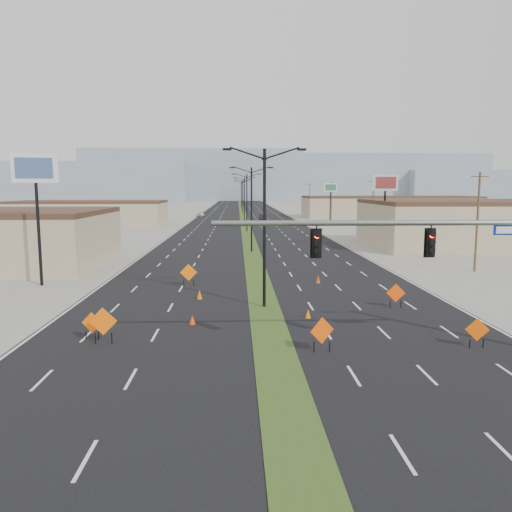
{
  "coord_description": "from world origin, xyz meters",
  "views": [
    {
      "loc": [
        -1.71,
        -19.25,
        7.6
      ],
      "look_at": [
        -0.49,
        12.87,
        3.2
      ],
      "focal_mm": 35.0,
      "sensor_mm": 36.0,
      "label": 1
    }
  ],
  "objects_px": {
    "car_left": "(230,222)",
    "signal_mast": "(472,253)",
    "cone_1": "(308,314)",
    "cone_2": "(318,280)",
    "construction_sign_0": "(92,324)",
    "construction_sign_1": "(103,323)",
    "construction_sign_5": "(477,331)",
    "pole_sign_west": "(35,178)",
    "streetlight_5": "(242,194)",
    "construction_sign_4": "(396,294)",
    "pole_sign_east_near": "(385,188)",
    "construction_sign_2": "(189,273)",
    "car_mid": "(263,218)",
    "pole_sign_east_far": "(331,191)",
    "car_far": "(200,214)",
    "streetlight_4": "(243,196)",
    "streetlight_2": "(247,200)",
    "cone_3": "(200,295)",
    "streetlight_6": "(241,193)",
    "streetlight_3": "(244,197)",
    "streetlight_0": "(264,223)",
    "cone_0": "(192,320)",
    "streetlight_1": "(252,206)",
    "construction_sign_3": "(322,332)"
  },
  "relations": [
    {
      "from": "car_mid",
      "to": "cone_1",
      "type": "height_order",
      "value": "car_mid"
    },
    {
      "from": "streetlight_4",
      "to": "cone_2",
      "type": "distance_m",
      "value": 104.36
    },
    {
      "from": "streetlight_1",
      "to": "streetlight_4",
      "type": "relative_size",
      "value": 1.0
    },
    {
      "from": "streetlight_5",
      "to": "construction_sign_5",
      "type": "relative_size",
      "value": 6.78
    },
    {
      "from": "construction_sign_2",
      "to": "cone_1",
      "type": "bearing_deg",
      "value": -58.76
    },
    {
      "from": "car_mid",
      "to": "car_far",
      "type": "height_order",
      "value": "car_mid"
    },
    {
      "from": "car_mid",
      "to": "pole_sign_east_far",
      "type": "distance_m",
      "value": 16.46
    },
    {
      "from": "car_left",
      "to": "car_far",
      "type": "height_order",
      "value": "car_left"
    },
    {
      "from": "construction_sign_0",
      "to": "construction_sign_3",
      "type": "distance_m",
      "value": 11.48
    },
    {
      "from": "car_left",
      "to": "signal_mast",
      "type": "bearing_deg",
      "value": -78.46
    },
    {
      "from": "streetlight_3",
      "to": "pole_sign_east_near",
      "type": "bearing_deg",
      "value": -72.85
    },
    {
      "from": "streetlight_3",
      "to": "cone_0",
      "type": "xyz_separation_m",
      "value": [
        -4.25,
        -87.97,
        -5.13
      ]
    },
    {
      "from": "construction_sign_5",
      "to": "pole_sign_west",
      "type": "height_order",
      "value": "pole_sign_west"
    },
    {
      "from": "pole_sign_east_near",
      "to": "cone_1",
      "type": "bearing_deg",
      "value": -93.49
    },
    {
      "from": "streetlight_0",
      "to": "construction_sign_2",
      "type": "relative_size",
      "value": 5.74
    },
    {
      "from": "signal_mast",
      "to": "construction_sign_2",
      "type": "distance_m",
      "value": 22.44
    },
    {
      "from": "construction_sign_5",
      "to": "cone_2",
      "type": "distance_m",
      "value": 17.29
    },
    {
      "from": "pole_sign_east_far",
      "to": "construction_sign_4",
      "type": "bearing_deg",
      "value": -91.35
    },
    {
      "from": "streetlight_0",
      "to": "cone_0",
      "type": "bearing_deg",
      "value": -136.93
    },
    {
      "from": "car_far",
      "to": "construction_sign_1",
      "type": "bearing_deg",
      "value": -86.98
    },
    {
      "from": "construction_sign_0",
      "to": "construction_sign_1",
      "type": "bearing_deg",
      "value": -32.14
    },
    {
      "from": "construction_sign_3",
      "to": "cone_0",
      "type": "height_order",
      "value": "construction_sign_3"
    },
    {
      "from": "pole_sign_west",
      "to": "pole_sign_east_near",
      "type": "bearing_deg",
      "value": 17.83
    },
    {
      "from": "cone_1",
      "to": "cone_2",
      "type": "xyz_separation_m",
      "value": [
        2.34,
        10.75,
        0.03
      ]
    },
    {
      "from": "car_far",
      "to": "cone_1",
      "type": "xyz_separation_m",
      "value": [
        13.92,
        -105.47,
        -0.37
      ]
    },
    {
      "from": "streetlight_3",
      "to": "construction_sign_0",
      "type": "distance_m",
      "value": 91.19
    },
    {
      "from": "streetlight_3",
      "to": "car_mid",
      "type": "bearing_deg",
      "value": -20.31
    },
    {
      "from": "streetlight_4",
      "to": "streetlight_6",
      "type": "height_order",
      "value": "same"
    },
    {
      "from": "cone_2",
      "to": "cone_3",
      "type": "relative_size",
      "value": 0.97
    },
    {
      "from": "construction_sign_5",
      "to": "construction_sign_3",
      "type": "bearing_deg",
      "value": -167.93
    },
    {
      "from": "streetlight_2",
      "to": "construction_sign_0",
      "type": "xyz_separation_m",
      "value": [
        -9.04,
        -62.63,
        -4.59
      ]
    },
    {
      "from": "construction_sign_2",
      "to": "streetlight_6",
      "type": "bearing_deg",
      "value": 80.76
    },
    {
      "from": "construction_sign_0",
      "to": "cone_1",
      "type": "distance_m",
      "value": 12.07
    },
    {
      "from": "signal_mast",
      "to": "pole_sign_east_far",
      "type": "bearing_deg",
      "value": 83.4
    },
    {
      "from": "streetlight_0",
      "to": "pole_sign_west",
      "type": "xyz_separation_m",
      "value": [
        -17.1,
        7.87,
        2.95
      ]
    },
    {
      "from": "car_mid",
      "to": "construction_sign_1",
      "type": "xyz_separation_m",
      "value": [
        -12.53,
        -89.76,
        0.3
      ]
    },
    {
      "from": "car_far",
      "to": "construction_sign_0",
      "type": "height_order",
      "value": "construction_sign_0"
    },
    {
      "from": "streetlight_3",
      "to": "cone_3",
      "type": "xyz_separation_m",
      "value": [
        -4.32,
        -81.56,
        -5.1
      ]
    },
    {
      "from": "streetlight_5",
      "to": "construction_sign_5",
      "type": "xyz_separation_m",
      "value": [
        9.67,
        -148.69,
        -4.55
      ]
    },
    {
      "from": "construction_sign_5",
      "to": "construction_sign_2",
      "type": "bearing_deg",
      "value": 143.62
    },
    {
      "from": "construction_sign_4",
      "to": "pole_sign_west",
      "type": "relative_size",
      "value": 0.15
    },
    {
      "from": "construction_sign_0",
      "to": "pole_sign_west",
      "type": "bearing_deg",
      "value": 130.12
    },
    {
      "from": "cone_1",
      "to": "streetlight_5",
      "type": "bearing_deg",
      "value": 90.97
    },
    {
      "from": "construction_sign_4",
      "to": "pole_sign_west",
      "type": "bearing_deg",
      "value": 167.15
    },
    {
      "from": "construction_sign_5",
      "to": "cone_3",
      "type": "relative_size",
      "value": 2.34
    },
    {
      "from": "streetlight_6",
      "to": "construction_sign_1",
      "type": "xyz_separation_m",
      "value": [
        -8.29,
        -175.33,
        -4.34
      ]
    },
    {
      "from": "streetlight_4",
      "to": "streetlight_5",
      "type": "distance_m",
      "value": 28.0
    },
    {
      "from": "signal_mast",
      "to": "car_far",
      "type": "height_order",
      "value": "signal_mast"
    },
    {
      "from": "pole_sign_east_near",
      "to": "construction_sign_2",
      "type": "bearing_deg",
      "value": -114.01
    },
    {
      "from": "streetlight_3",
      "to": "streetlight_5",
      "type": "height_order",
      "value": "same"
    }
  ]
}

